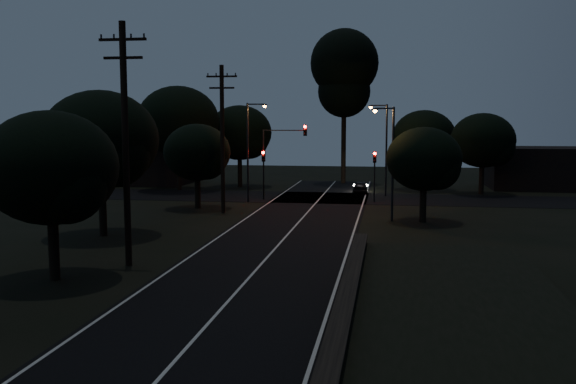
% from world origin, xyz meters
% --- Properties ---
extents(road_surface, '(60.00, 70.00, 0.03)m').
position_xyz_m(road_surface, '(0.00, 31.12, 0.01)').
color(road_surface, black).
rests_on(road_surface, ground).
extents(retaining_wall, '(6.93, 26.00, 1.60)m').
position_xyz_m(retaining_wall, '(7.74, 3.00, 0.62)').
color(retaining_wall, black).
rests_on(retaining_wall, ground).
extents(utility_pole_mid, '(2.20, 0.30, 11.00)m').
position_xyz_m(utility_pole_mid, '(-6.00, 15.00, 5.74)').
color(utility_pole_mid, black).
rests_on(utility_pole_mid, ground).
extents(utility_pole_far, '(2.20, 0.30, 10.50)m').
position_xyz_m(utility_pole_far, '(-6.00, 32.00, 5.48)').
color(utility_pole_far, black).
rests_on(utility_pole_far, ground).
extents(tree_left_b, '(5.55, 5.55, 7.06)m').
position_xyz_m(tree_left_b, '(-7.80, 11.89, 4.58)').
color(tree_left_b, black).
rests_on(tree_left_b, ground).
extents(tree_left_c, '(6.61, 6.61, 8.35)m').
position_xyz_m(tree_left_c, '(-10.27, 21.87, 5.40)').
color(tree_left_c, black).
rests_on(tree_left_c, ground).
extents(tree_left_d, '(5.03, 5.03, 6.38)m').
position_xyz_m(tree_left_d, '(-8.32, 33.90, 4.13)').
color(tree_left_d, black).
rests_on(tree_left_d, ground).
extents(tree_far_nw, '(6.40, 6.40, 8.11)m').
position_xyz_m(tree_far_nw, '(-8.77, 49.87, 5.25)').
color(tree_far_nw, black).
rests_on(tree_far_nw, ground).
extents(tree_far_w, '(7.73, 7.73, 9.85)m').
position_xyz_m(tree_far_w, '(-13.73, 45.84, 6.41)').
color(tree_far_w, black).
rests_on(tree_far_w, ground).
extents(tree_far_ne, '(6.01, 6.01, 7.60)m').
position_xyz_m(tree_far_ne, '(9.21, 49.88, 4.91)').
color(tree_far_ne, black).
rests_on(tree_far_ne, ground).
extents(tree_far_e, '(5.74, 5.74, 7.28)m').
position_xyz_m(tree_far_e, '(14.20, 46.88, 4.72)').
color(tree_far_e, black).
rests_on(tree_far_e, ground).
extents(tree_right_a, '(4.89, 4.89, 6.21)m').
position_xyz_m(tree_right_a, '(8.17, 29.90, 4.03)').
color(tree_right_a, black).
rests_on(tree_right_a, ground).
extents(tall_pine, '(7.06, 7.06, 16.04)m').
position_xyz_m(tall_pine, '(1.00, 55.00, 11.57)').
color(tall_pine, black).
rests_on(tall_pine, ground).
extents(building_left, '(10.00, 8.00, 4.40)m').
position_xyz_m(building_left, '(-20.00, 52.00, 2.20)').
color(building_left, black).
rests_on(building_left, ground).
extents(building_right, '(9.00, 7.00, 4.00)m').
position_xyz_m(building_right, '(20.00, 53.00, 2.00)').
color(building_right, black).
rests_on(building_right, ground).
extents(signal_left, '(0.28, 0.35, 4.10)m').
position_xyz_m(signal_left, '(-4.60, 39.99, 2.84)').
color(signal_left, black).
rests_on(signal_left, ground).
extents(signal_right, '(0.28, 0.35, 4.10)m').
position_xyz_m(signal_right, '(4.60, 39.99, 2.84)').
color(signal_right, black).
rests_on(signal_right, ground).
extents(signal_mast, '(3.70, 0.35, 6.25)m').
position_xyz_m(signal_mast, '(-2.91, 39.99, 4.34)').
color(signal_mast, black).
rests_on(signal_mast, ground).
extents(streetlight_a, '(1.66, 0.26, 8.00)m').
position_xyz_m(streetlight_a, '(-5.31, 38.00, 4.64)').
color(streetlight_a, black).
rests_on(streetlight_a, ground).
extents(streetlight_b, '(1.66, 0.26, 8.00)m').
position_xyz_m(streetlight_b, '(5.31, 44.00, 4.64)').
color(streetlight_b, black).
rests_on(streetlight_b, ground).
extents(streetlight_c, '(1.46, 0.26, 7.50)m').
position_xyz_m(streetlight_c, '(5.83, 30.00, 4.35)').
color(streetlight_c, black).
rests_on(streetlight_c, ground).
extents(car, '(1.44, 3.36, 1.13)m').
position_xyz_m(car, '(3.20, 46.00, 0.57)').
color(car, black).
rests_on(car, ground).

